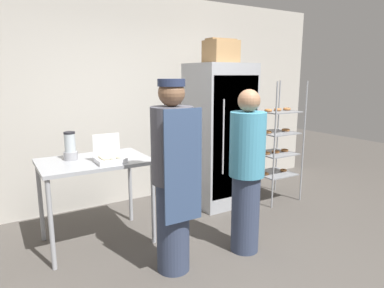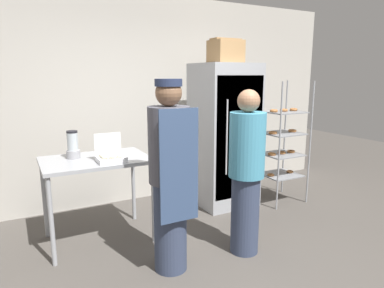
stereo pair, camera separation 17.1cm
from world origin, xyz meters
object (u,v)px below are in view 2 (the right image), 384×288
(baking_rack, at_px, (282,142))
(blender_pitcher, at_px, (73,146))
(person_customer, at_px, (246,172))
(person_baker, at_px, (170,175))
(cardboard_storage_box, at_px, (226,51))
(refrigerator, at_px, (224,135))
(donut_box, at_px, (111,157))

(baking_rack, distance_m, blender_pitcher, 2.73)
(person_customer, bearing_deg, person_baker, 176.01)
(cardboard_storage_box, xyz_separation_m, person_customer, (-0.50, -1.15, -1.21))
(person_customer, bearing_deg, blender_pitcher, 143.11)
(refrigerator, distance_m, donut_box, 1.73)
(refrigerator, xyz_separation_m, cardboard_storage_box, (-0.05, -0.08, 1.09))
(blender_pitcher, bearing_deg, person_baker, -57.77)
(person_baker, bearing_deg, blender_pitcher, 122.23)
(blender_pitcher, distance_m, cardboard_storage_box, 2.16)
(person_customer, bearing_deg, baking_rack, 35.46)
(baking_rack, relative_size, cardboard_storage_box, 4.45)
(baking_rack, relative_size, person_baker, 0.97)
(donut_box, bearing_deg, blender_pitcher, 133.99)
(refrigerator, height_order, donut_box, refrigerator)
(baking_rack, height_order, person_baker, person_baker)
(person_baker, bearing_deg, person_customer, -3.99)
(refrigerator, height_order, person_customer, refrigerator)
(baking_rack, relative_size, person_customer, 1.03)
(cardboard_storage_box, relative_size, person_customer, 0.23)
(person_baker, bearing_deg, baking_rack, 22.77)
(refrigerator, height_order, baking_rack, refrigerator)
(blender_pitcher, height_order, person_baker, person_baker)
(blender_pitcher, xyz_separation_m, person_customer, (1.42, -1.06, -0.20))
(blender_pitcher, relative_size, person_customer, 0.18)
(refrigerator, relative_size, donut_box, 6.89)
(blender_pitcher, bearing_deg, refrigerator, 5.04)
(baking_rack, distance_m, person_baker, 2.26)
(blender_pitcher, relative_size, person_baker, 0.17)
(blender_pitcher, bearing_deg, person_customer, -36.89)
(baking_rack, xyz_separation_m, person_customer, (-1.30, -0.93, -0.01))
(blender_pitcher, height_order, cardboard_storage_box, cardboard_storage_box)
(blender_pitcher, relative_size, cardboard_storage_box, 0.77)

